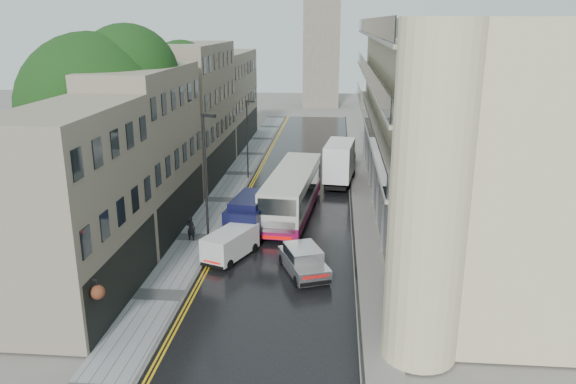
% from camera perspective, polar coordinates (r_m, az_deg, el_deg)
% --- Properties ---
extents(road, '(9.00, 85.00, 0.02)m').
position_cam_1_polar(road, '(45.02, 0.61, -1.10)').
color(road, black).
rests_on(road, ground).
extents(left_sidewalk, '(2.70, 85.00, 0.12)m').
position_cam_1_polar(left_sidewalk, '(45.79, -6.71, -0.84)').
color(left_sidewalk, gray).
rests_on(left_sidewalk, ground).
extents(right_sidewalk, '(1.80, 85.00, 0.12)m').
position_cam_1_polar(right_sidewalk, '(44.94, 7.49, -1.22)').
color(right_sidewalk, slate).
rests_on(right_sidewalk, ground).
extents(old_shop_row, '(4.50, 56.00, 12.00)m').
position_cam_1_polar(old_shop_row, '(47.60, -10.64, 7.03)').
color(old_shop_row, gray).
rests_on(old_shop_row, ground).
extents(modern_block, '(8.00, 40.00, 14.00)m').
position_cam_1_polar(modern_block, '(42.36, 14.61, 6.95)').
color(modern_block, beige).
rests_on(modern_block, ground).
extents(tree_near, '(10.56, 10.56, 13.89)m').
position_cam_1_polar(tree_near, '(39.17, -18.90, 5.73)').
color(tree_near, black).
rests_on(tree_near, ground).
extents(tree_far, '(9.24, 9.24, 12.46)m').
position_cam_1_polar(tree_far, '(51.18, -12.76, 7.85)').
color(tree_far, black).
rests_on(tree_far, ground).
extents(cream_bus, '(3.83, 12.54, 3.37)m').
position_cam_1_polar(cream_bus, '(38.84, -2.25, -1.45)').
color(cream_bus, beige).
rests_on(cream_bus, road).
extents(white_lorry, '(3.06, 7.62, 3.89)m').
position_cam_1_polar(white_lorry, '(48.54, 3.89, 2.60)').
color(white_lorry, white).
rests_on(white_lorry, road).
extents(silver_hatchback, '(3.33, 4.73, 1.63)m').
position_cam_1_polar(silver_hatchback, '(30.85, 0.91, -8.22)').
color(silver_hatchback, silver).
rests_on(silver_hatchback, road).
extents(white_van, '(3.14, 4.39, 1.83)m').
position_cam_1_polar(white_van, '(33.89, -8.30, -5.83)').
color(white_van, silver).
rests_on(white_van, road).
extents(navy_van, '(2.99, 5.87, 2.86)m').
position_cam_1_polar(navy_van, '(36.70, -6.15, -3.07)').
color(navy_van, black).
rests_on(navy_van, road).
extents(pedestrian, '(0.64, 0.48, 1.61)m').
position_cam_1_polar(pedestrian, '(37.44, -9.83, -3.68)').
color(pedestrian, black).
rests_on(pedestrian, left_sidewalk).
extents(lamp_post_near, '(0.97, 0.57, 8.56)m').
position_cam_1_polar(lamp_post_near, '(34.93, -8.35, 0.89)').
color(lamp_post_near, black).
rests_on(lamp_post_near, left_sidewalk).
extents(lamp_post_far, '(0.82, 0.35, 7.10)m').
position_cam_1_polar(lamp_post_far, '(51.10, -4.15, 5.28)').
color(lamp_post_far, black).
rests_on(lamp_post_far, left_sidewalk).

